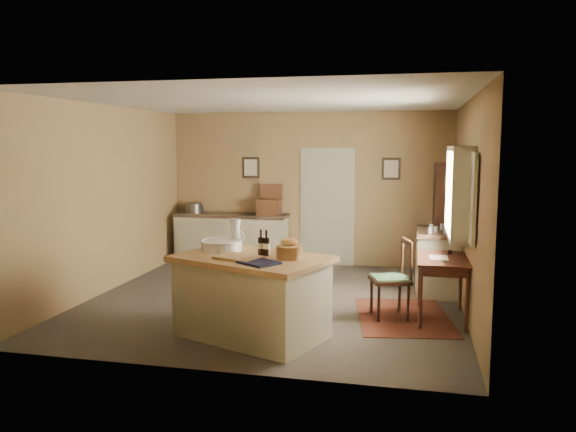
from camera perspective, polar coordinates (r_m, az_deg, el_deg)
name	(u,v)px	position (r m, az deg, el deg)	size (l,w,h in m)	color
ground	(274,300)	(7.81, -1.40, -8.55)	(5.00, 5.00, 0.00)	#4A4039
wall_back	(308,189)	(9.99, 2.05, 2.77)	(5.00, 0.10, 2.70)	olive
wall_front	(208,230)	(5.19, -8.15, -1.40)	(5.00, 0.10, 2.70)	olive
wall_left	(106,199)	(8.51, -17.99, 1.66)	(0.10, 5.00, 2.70)	olive
wall_right	(468,207)	(7.36, 17.79, 0.86)	(0.10, 5.00, 2.70)	olive
ceiling	(274,101)	(7.54, -1.47, 11.61)	(5.00, 5.00, 0.00)	silver
door	(327,206)	(9.93, 3.99, 1.03)	(0.97, 0.06, 2.11)	#B3B59A
framed_prints	(319,168)	(9.91, 3.17, 4.88)	(2.82, 0.02, 0.38)	black
window	(463,192)	(7.14, 17.38, 2.30)	(0.25, 1.99, 1.12)	beige
work_island	(252,294)	(6.28, -3.72, -7.92)	(1.89, 1.56, 1.20)	beige
sideboard	(232,237)	(10.14, -5.70, -2.14)	(2.03, 0.58, 1.18)	beige
rug	(403,316)	(7.23, 11.63, -9.97)	(1.10, 1.60, 0.01)	#542312
writing_desk	(443,265)	(7.07, 15.43, -4.87)	(0.59, 0.97, 0.82)	#3C1B14
desk_chair	(390,280)	(7.04, 10.31, -6.39)	(0.45, 0.45, 0.96)	black
right_cabinet	(437,261)	(8.44, 14.94, -4.41)	(0.61, 1.09, 0.99)	beige
shelving_unit	(446,221)	(9.25, 15.74, -0.53)	(0.31, 0.83, 1.84)	black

